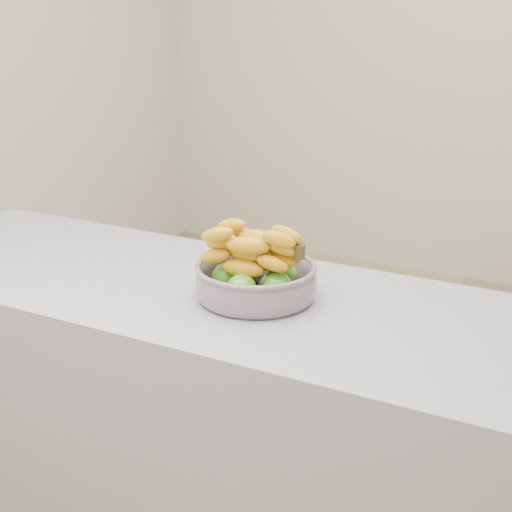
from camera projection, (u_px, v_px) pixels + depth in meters
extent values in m
plane|color=tan|center=(342.00, 450.00, 2.59)|extent=(4.00, 4.00, 0.00)
cube|color=beige|center=(489.00, 42.00, 3.82)|extent=(4.00, 0.05, 2.70)
cube|color=gray|center=(233.00, 459.00, 1.79)|extent=(2.00, 0.60, 0.90)
cylinder|color=#8F9DAC|center=(256.00, 295.00, 1.61)|extent=(0.23, 0.23, 0.01)
torus|color=#8F9DAC|center=(256.00, 267.00, 1.59)|extent=(0.27, 0.27, 0.01)
sphere|color=#3A9519|center=(241.00, 289.00, 1.54)|extent=(0.07, 0.07, 0.07)
sphere|color=#3A9519|center=(278.00, 287.00, 1.55)|extent=(0.07, 0.07, 0.07)
sphere|color=#3A9519|center=(283.00, 275.00, 1.63)|extent=(0.07, 0.07, 0.07)
sphere|color=#3A9519|center=(252.00, 269.00, 1.66)|extent=(0.07, 0.07, 0.07)
sphere|color=#3A9519|center=(226.00, 278.00, 1.61)|extent=(0.07, 0.07, 0.07)
ellipsoid|color=#FFAC15|center=(243.00, 268.00, 1.55)|extent=(0.18, 0.06, 0.04)
ellipsoid|color=#FFAC15|center=(252.00, 262.00, 1.59)|extent=(0.17, 0.04, 0.04)
ellipsoid|color=#FFAC15|center=(261.00, 257.00, 1.63)|extent=(0.18, 0.06, 0.04)
ellipsoid|color=#FFAC15|center=(251.00, 253.00, 1.56)|extent=(0.18, 0.07, 0.04)
ellipsoid|color=#FFAC15|center=(261.00, 247.00, 1.59)|extent=(0.18, 0.07, 0.04)
ellipsoid|color=#FFAC15|center=(258.00, 239.00, 1.56)|extent=(0.17, 0.04, 0.04)
ellipsoid|color=#FFAC15|center=(248.00, 246.00, 1.53)|extent=(0.18, 0.08, 0.04)
cylinder|color=#403114|center=(299.00, 252.00, 1.52)|extent=(0.03, 0.03, 0.03)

